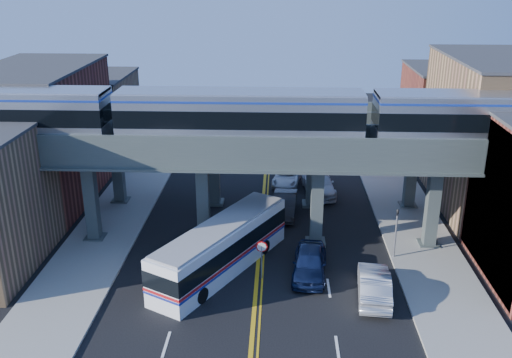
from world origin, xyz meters
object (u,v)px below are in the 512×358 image
(car_lane_a, at_px, (310,262))
(transit_bus, at_px, (222,248))
(stop_sign, at_px, (262,254))
(car_lane_d, at_px, (318,183))
(car_lane_b, at_px, (285,204))
(car_parked_curb, at_px, (374,285))
(car_lane_c, at_px, (287,177))
(transit_train, at_px, (240,115))
(traffic_signal, at_px, (396,228))

(car_lane_a, bearing_deg, transit_bus, -178.98)
(stop_sign, bearing_deg, car_lane_d, 73.30)
(car_lane_a, bearing_deg, stop_sign, -164.19)
(car_lane_a, bearing_deg, car_lane_b, 104.56)
(car_lane_d, relative_size, car_parked_curb, 1.16)
(car_lane_c, distance_m, car_parked_curb, 19.48)
(stop_sign, xyz_separation_m, car_lane_a, (3.06, 0.57, -0.87))
(car_lane_b, bearing_deg, car_lane_d, 62.54)
(transit_train, height_order, car_lane_c, transit_train)
(car_lane_a, height_order, car_lane_d, car_lane_a)
(car_lane_a, distance_m, car_lane_c, 16.36)
(transit_bus, height_order, car_parked_curb, transit_bus)
(traffic_signal, xyz_separation_m, car_parked_curb, (-2.10, -4.93, -1.44))
(traffic_signal, distance_m, car_lane_c, 15.70)
(stop_sign, bearing_deg, transit_train, 108.14)
(traffic_signal, height_order, car_lane_c, traffic_signal)
(transit_bus, relative_size, car_lane_d, 1.95)
(traffic_signal, distance_m, car_lane_b, 10.35)
(transit_train, xyz_separation_m, car_lane_d, (6.11, 9.92, -8.51))
(traffic_signal, distance_m, car_lane_d, 12.79)
(transit_train, bearing_deg, car_lane_a, -43.31)
(transit_train, relative_size, stop_sign, 19.17)
(transit_bus, xyz_separation_m, car_lane_c, (4.36, 15.88, -0.91))
(transit_bus, bearing_deg, car_lane_a, -65.07)
(transit_train, distance_m, car_parked_curb, 13.86)
(car_lane_c, bearing_deg, car_parked_curb, -67.09)
(transit_train, height_order, car_lane_a, transit_train)
(car_lane_a, xyz_separation_m, car_lane_c, (-1.33, 16.31, -0.20))
(transit_train, distance_m, stop_sign, 9.27)
(stop_sign, relative_size, transit_bus, 0.22)
(transit_bus, bearing_deg, car_lane_b, 4.75)
(transit_train, relative_size, car_lane_a, 9.63)
(traffic_signal, bearing_deg, car_lane_d, 110.36)
(transit_train, xyz_separation_m, car_lane_b, (3.14, 5.09, -8.54))
(car_lane_b, relative_size, car_lane_c, 1.04)
(transit_bus, height_order, car_lane_d, transit_bus)
(transit_bus, bearing_deg, traffic_signal, -50.96)
(stop_sign, height_order, car_lane_d, stop_sign)
(transit_train, relative_size, car_lane_d, 8.26)
(car_lane_a, relative_size, car_lane_b, 1.01)
(car_lane_c, height_order, car_parked_curb, car_parked_curb)
(traffic_signal, bearing_deg, transit_train, 169.25)
(car_lane_c, xyz_separation_m, car_parked_curb, (5.07, -18.81, 0.17))
(transit_train, relative_size, car_lane_c, 10.14)
(stop_sign, relative_size, car_parked_curb, 0.50)
(car_lane_b, relative_size, car_lane_d, 0.85)
(transit_bus, relative_size, car_lane_a, 2.27)
(car_lane_b, xyz_separation_m, car_parked_curb, (5.30, -12.03, 0.02))
(transit_train, bearing_deg, stop_sign, -71.86)
(transit_train, bearing_deg, car_parked_curb, -39.40)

